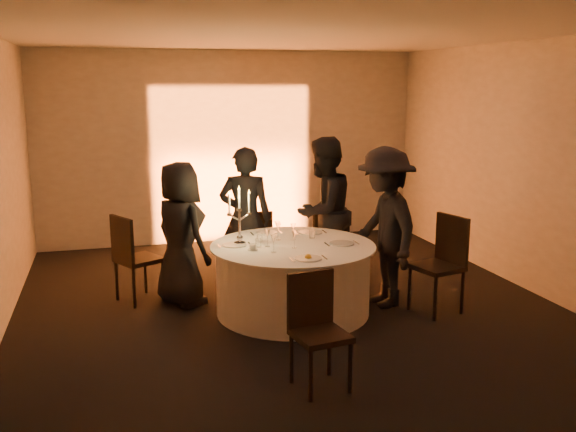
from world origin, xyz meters
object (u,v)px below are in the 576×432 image
object	(u,v)px
chair_back_left	(256,240)
coffee_cup	(253,247)
guest_right	(385,227)
chair_left	(132,254)
guest_left	(181,234)
guest_back_right	(323,212)
chair_front	(316,323)
chair_right	(443,258)
banquet_table	(293,279)
guest_back_left	(245,218)
chair_back_right	(319,235)
candelabra	(240,224)

from	to	relation	value
chair_back_left	coffee_cup	distance (m)	1.52
guest_right	chair_left	bearing A→B (deg)	-108.52
chair_back_left	guest_left	distance (m)	1.31
chair_back_left	guest_back_right	world-z (taller)	guest_back_right
guest_back_right	chair_front	bearing A→B (deg)	34.51
chair_left	chair_front	size ratio (longest dim) A/B	1.07
guest_left	guest_back_right	distance (m)	1.82
chair_back_left	chair_right	distance (m)	2.45
chair_back_left	guest_right	size ratio (longest dim) A/B	0.50
banquet_table	chair_left	world-z (taller)	chair_left
chair_left	chair_right	distance (m)	3.51
chair_left	guest_left	distance (m)	0.62
guest_left	guest_back_left	distance (m)	0.92
chair_back_left	coffee_cup	size ratio (longest dim) A/B	8.19
banquet_table	guest_right	world-z (taller)	guest_right
chair_front	guest_back_left	bearing A→B (deg)	81.38
guest_back_left	guest_back_right	world-z (taller)	guest_back_right
guest_left	guest_back_left	bearing A→B (deg)	-93.61
chair_left	guest_right	bearing A→B (deg)	-135.39
chair_back_right	guest_back_left	world-z (taller)	guest_back_left
guest_left	chair_back_right	bearing A→B (deg)	-94.57
guest_right	chair_back_left	bearing A→B (deg)	-140.87
chair_left	chair_back_left	world-z (taller)	chair_left
guest_left	coffee_cup	bearing A→B (deg)	-165.36
chair_front	guest_back_left	xyz separation A→B (m)	(-0.02, 2.73, 0.34)
banquet_table	guest_left	size ratio (longest dim) A/B	1.09
guest_left	guest_back_left	size ratio (longest dim) A/B	0.94
chair_back_right	guest_back_right	bearing A→B (deg)	50.38
chair_left	chair_back_right	world-z (taller)	chair_left
candelabra	guest_right	bearing A→B (deg)	-7.62
guest_back_right	candelabra	size ratio (longest dim) A/B	2.87
chair_right	chair_back_right	bearing A→B (deg)	-171.87
banquet_table	guest_back_left	world-z (taller)	guest_back_left
chair_left	chair_back_right	distance (m)	2.56
banquet_table	chair_back_right	world-z (taller)	chair_back_right
chair_right	chair_back_left	bearing A→B (deg)	-150.93
chair_back_right	coffee_cup	distance (m)	2.04
chair_left	candelabra	world-z (taller)	candelabra
chair_left	chair_right	bearing A→B (deg)	-138.57
coffee_cup	guest_right	bearing A→B (deg)	2.70
chair_back_right	guest_right	xyz separation A→B (m)	(0.28, -1.51, 0.42)
chair_back_right	guest_right	bearing A→B (deg)	74.29
banquet_table	guest_back_left	size ratio (longest dim) A/B	1.03
candelabra	coffee_cup	bearing A→B (deg)	-74.62
chair_back_left	guest_right	distance (m)	1.85
banquet_table	candelabra	bearing A→B (deg)	160.89
chair_back_left	candelabra	distance (m)	1.33
candelabra	banquet_table	bearing A→B (deg)	-19.11
chair_front	guest_right	xyz separation A→B (m)	(1.36, 1.69, 0.36)
banquet_table	chair_back_left	bearing A→B (deg)	94.52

